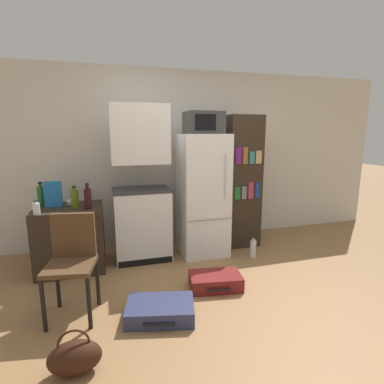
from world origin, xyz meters
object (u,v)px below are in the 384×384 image
object	(u,v)px
kitchen_hutch	(141,190)
handbag	(75,357)
bowl	(73,202)
refrigerator	(203,195)
suitcase_large_flat	(160,310)
bottle_olive_oil	(75,198)
chair	(72,255)
bottle_green_tall	(41,196)
bottle_wine_dark	(88,198)
bottle_clear_short	(36,208)
cereal_box	(53,194)
water_bottle_front	(253,248)
side_table	(71,238)
bookshelf	(242,182)
microwave	(203,123)
suitcase_small_flat	(215,281)

from	to	relation	value
kitchen_hutch	handbag	xyz separation A→B (m)	(-0.70, -1.82, -0.79)
bowl	refrigerator	bearing A→B (deg)	-4.71
suitcase_large_flat	kitchen_hutch	bearing A→B (deg)	102.23
bottle_olive_oil	chair	world-z (taller)	bottle_olive_oil
bottle_green_tall	chair	world-z (taller)	bottle_green_tall
bottle_wine_dark	bottle_clear_short	bearing A→B (deg)	-171.25
cereal_box	water_bottle_front	bearing A→B (deg)	-9.06
handbag	refrigerator	bearing A→B (deg)	49.70
bottle_clear_short	suitcase_large_flat	distance (m)	1.72
chair	suitcase_large_flat	size ratio (longest dim) A/B	1.37
chair	bottle_green_tall	bearing A→B (deg)	120.14
chair	suitcase_large_flat	world-z (taller)	chair
handbag	water_bottle_front	world-z (taller)	handbag
side_table	bookshelf	bearing A→B (deg)	3.65
bottle_clear_short	cereal_box	xyz separation A→B (m)	(0.13, 0.31, 0.09)
microwave	bottle_wine_dark	bearing A→B (deg)	-172.66
kitchen_hutch	suitcase_large_flat	xyz separation A→B (m)	(-0.02, -1.36, -0.84)
bottle_green_tall	bottle_olive_oil	xyz separation A→B (m)	(0.39, -0.22, -0.01)
kitchen_hutch	handbag	size ratio (longest dim) A/B	5.45
refrigerator	bottle_olive_oil	bearing A→B (deg)	-177.68
handbag	chair	bearing A→B (deg)	94.00
refrigerator	bookshelf	size ratio (longest dim) A/B	0.86
refrigerator	cereal_box	xyz separation A→B (m)	(-1.84, 0.04, 0.11)
bookshelf	cereal_box	world-z (taller)	bookshelf
bottle_green_tall	bottle_clear_short	size ratio (longest dim) A/B	1.87
side_table	bottle_green_tall	distance (m)	0.62
side_table	cereal_box	distance (m)	0.56
bottle_clear_short	water_bottle_front	bearing A→B (deg)	-1.71
cereal_box	chair	distance (m)	1.15
suitcase_large_flat	bottle_green_tall	bearing A→B (deg)	141.42
side_table	bottle_green_tall	size ratio (longest dim) A/B	2.69
kitchen_hutch	bottle_clear_short	size ratio (longest dim) A/B	12.87
bookshelf	chair	xyz separation A→B (m)	(-2.19, -1.13, -0.38)
microwave	suitcase_small_flat	world-z (taller)	microwave
bottle_olive_oil	kitchen_hutch	bearing A→B (deg)	7.75
cereal_box	suitcase_large_flat	world-z (taller)	cereal_box
microwave	cereal_box	distance (m)	2.02
bottle_olive_oil	handbag	bearing A→B (deg)	-87.05
bottle_wine_dark	water_bottle_front	world-z (taller)	bottle_wine_dark
side_table	suitcase_small_flat	bearing A→B (deg)	-31.81
chair	bottle_olive_oil	bearing A→B (deg)	102.00
suitcase_large_flat	side_table	bearing A→B (deg)	136.46
bottle_green_tall	bottle_wine_dark	world-z (taller)	bottle_wine_dark
bottle_green_tall	suitcase_small_flat	distance (m)	2.28
bottle_clear_short	bottle_wine_dark	world-z (taller)	bottle_wine_dark
side_table	microwave	xyz separation A→B (m)	(1.68, 0.02, 1.37)
microwave	water_bottle_front	xyz separation A→B (m)	(0.59, -0.34, -1.63)
bottle_green_tall	water_bottle_front	xyz separation A→B (m)	(2.58, -0.50, -0.77)
bottle_green_tall	handbag	distance (m)	2.13
bottle_green_tall	bowl	bearing A→B (deg)	-2.65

